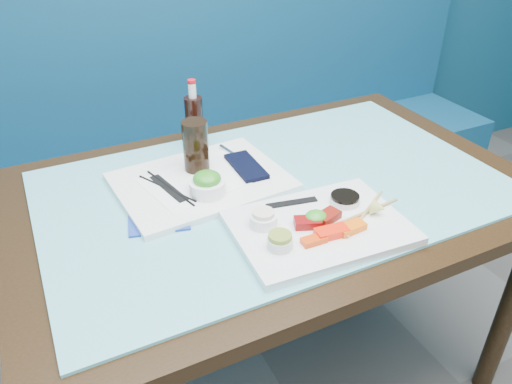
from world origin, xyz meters
name	(u,v)px	position (x,y,z in m)	size (l,w,h in m)	color
booth_bench	(183,171)	(0.00, 2.29, 0.37)	(3.00, 0.56, 1.17)	navy
dining_table	(274,214)	(0.00, 1.45, 0.67)	(1.40, 0.90, 0.75)	black
glass_top	(275,187)	(0.00, 1.45, 0.75)	(1.22, 0.76, 0.01)	#64BDC8
sashimi_plate	(319,227)	(0.00, 1.22, 0.77)	(0.40, 0.29, 0.02)	white
salmon_left	(314,240)	(-0.05, 1.17, 0.79)	(0.06, 0.03, 0.01)	#E33A09
salmon_mid	(332,232)	(0.00, 1.17, 0.79)	(0.08, 0.04, 0.02)	#FF230A
salmon_right	(351,228)	(0.05, 1.17, 0.79)	(0.07, 0.03, 0.02)	#FF640A
tuna_left	(308,223)	(-0.03, 1.23, 0.79)	(0.06, 0.04, 0.02)	#700909
tuna_right	(328,217)	(0.02, 1.23, 0.79)	(0.06, 0.04, 0.02)	maroon
seaweed_garnish	(316,217)	(-0.01, 1.23, 0.79)	(0.05, 0.05, 0.03)	#329322
ramekin_wasabi	(280,243)	(-0.13, 1.19, 0.79)	(0.06, 0.06, 0.02)	silver
wasabi_fill	(280,236)	(-0.13, 1.19, 0.81)	(0.05, 0.05, 0.01)	olive
ramekin_ginger	(263,220)	(-0.12, 1.28, 0.79)	(0.07, 0.07, 0.03)	white
ginger_fill	(263,213)	(-0.12, 1.28, 0.81)	(0.05, 0.05, 0.01)	beige
soy_dish	(345,200)	(0.10, 1.27, 0.79)	(0.07, 0.07, 0.01)	silver
soy_fill	(345,196)	(0.10, 1.27, 0.80)	(0.07, 0.07, 0.01)	black
lemon_wedge	(378,208)	(0.14, 1.19, 0.80)	(0.04, 0.04, 0.03)	#CED665
chopstick_sleeve	(292,203)	(-0.02, 1.33, 0.78)	(0.13, 0.02, 0.00)	black
wooden_chopstick_a	(362,214)	(0.11, 1.21, 0.78)	(0.01, 0.01, 0.23)	#9B8149
wooden_chopstick_b	(365,213)	(0.12, 1.21, 0.78)	(0.01, 0.01, 0.23)	tan
serving_tray	(201,182)	(-0.18, 1.55, 0.77)	(0.44, 0.33, 0.02)	white
paper_placemat	(201,179)	(-0.18, 1.55, 0.78)	(0.29, 0.20, 0.00)	white
seaweed_bowl	(207,187)	(-0.19, 1.47, 0.79)	(0.10, 0.10, 0.04)	white
seaweed_salad	(207,178)	(-0.19, 1.47, 0.82)	(0.07, 0.07, 0.04)	#2D861F
cola_glass	(196,146)	(-0.17, 1.60, 0.85)	(0.07, 0.07, 0.14)	black
navy_pouch	(246,166)	(-0.04, 1.55, 0.78)	(0.07, 0.16, 0.01)	black
fork	(229,151)	(-0.05, 1.65, 0.78)	(0.01, 0.01, 0.09)	silver
black_chopstick_a	(167,188)	(-0.27, 1.54, 0.78)	(0.01, 0.01, 0.21)	black
black_chopstick_b	(170,188)	(-0.27, 1.54, 0.78)	(0.01, 0.01, 0.22)	black
tray_sleeve	(168,188)	(-0.27, 1.54, 0.78)	(0.03, 0.16, 0.00)	black
cola_bottle_body	(194,122)	(-0.10, 1.78, 0.84)	(0.05, 0.05, 0.16)	black
cola_bottle_neck	(192,91)	(-0.10, 1.78, 0.94)	(0.02, 0.02, 0.04)	white
cola_bottle_cap	(192,81)	(-0.10, 1.78, 0.96)	(0.02, 0.02, 0.01)	red
blue_napkin	(158,216)	(-0.33, 1.45, 0.76)	(0.14, 0.14, 0.01)	navy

